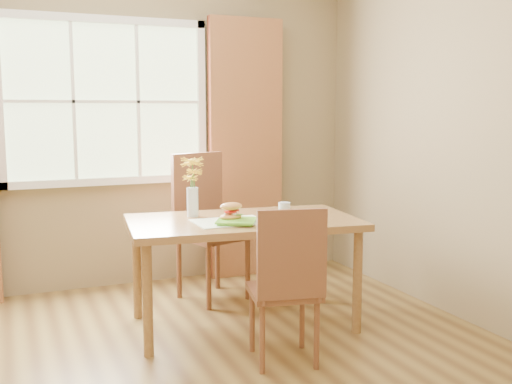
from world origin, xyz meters
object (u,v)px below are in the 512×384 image
at_px(dining_table, 243,230).
at_px(croissant_sandwich, 231,211).
at_px(flower_vase, 192,181).
at_px(chair_far, 205,219).
at_px(water_glass, 284,212).
at_px(chair_near, 287,280).

xyz_separation_m(dining_table, croissant_sandwich, (-0.12, -0.08, 0.15)).
bearing_deg(flower_vase, chair_far, 63.21).
relative_size(chair_far, water_glass, 9.53).
height_order(chair_near, chair_far, chair_far).
distance_m(croissant_sandwich, flower_vase, 0.39).
bearing_deg(water_glass, flower_vase, 143.87).
relative_size(dining_table, chair_far, 1.42).
bearing_deg(dining_table, chair_far, 99.20).
relative_size(croissant_sandwich, water_glass, 1.37).
bearing_deg(dining_table, water_glass, -24.82).
height_order(chair_near, water_glass, chair_near).
bearing_deg(chair_near, croissant_sandwich, 111.26).
xyz_separation_m(dining_table, chair_near, (-0.02, -0.70, -0.15)).
distance_m(chair_near, water_glass, 0.67).
bearing_deg(flower_vase, croissant_sandwich, -62.77).
relative_size(chair_near, chair_far, 0.83).
height_order(chair_far, water_glass, chair_far).
bearing_deg(chair_far, chair_near, -108.26).
height_order(water_glass, flower_vase, flower_vase).
height_order(chair_far, croissant_sandwich, chair_far).
height_order(dining_table, chair_near, chair_near).
bearing_deg(flower_vase, chair_near, -74.41).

